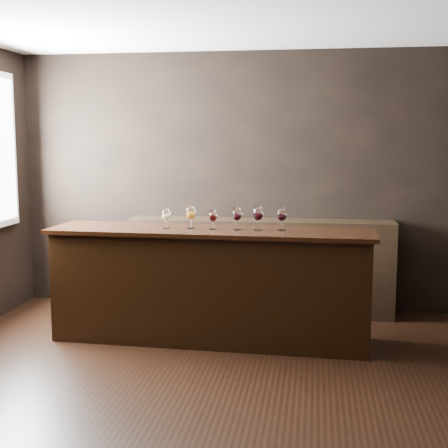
# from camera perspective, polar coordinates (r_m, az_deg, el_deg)

# --- Properties ---
(ground) EXTENTS (5.00, 5.00, 0.00)m
(ground) POSITION_cam_1_polar(r_m,az_deg,el_deg) (4.97, -1.32, -14.23)
(ground) COLOR black
(ground) RESTS_ON ground
(room_shell) EXTENTS (5.02, 4.52, 2.81)m
(room_shell) POSITION_cam_1_polar(r_m,az_deg,el_deg) (4.76, -3.94, 7.15)
(room_shell) COLOR black
(room_shell) RESTS_ON ground
(bar_counter) EXTENTS (2.90, 0.73, 1.01)m
(bar_counter) POSITION_cam_1_polar(r_m,az_deg,el_deg) (5.78, -1.24, -5.80)
(bar_counter) COLOR black
(bar_counter) RESTS_ON ground
(bar_top) EXTENTS (3.00, 0.80, 0.04)m
(bar_top) POSITION_cam_1_polar(r_m,az_deg,el_deg) (5.68, -1.26, -0.67)
(bar_top) COLOR black
(bar_top) RESTS_ON bar_counter
(back_bar_shelf) EXTENTS (2.80, 0.40, 1.01)m
(back_bar_shelf) POSITION_cam_1_polar(r_m,az_deg,el_deg) (6.73, 3.35, -3.86)
(back_bar_shelf) COLOR black
(back_bar_shelf) RESTS_ON ground
(glass_white) EXTENTS (0.08, 0.08, 0.18)m
(glass_white) POSITION_cam_1_polar(r_m,az_deg,el_deg) (5.75, -5.31, 0.83)
(glass_white) COLOR white
(glass_white) RESTS_ON bar_top
(glass_amber) EXTENTS (0.09, 0.09, 0.21)m
(glass_amber) POSITION_cam_1_polar(r_m,az_deg,el_deg) (5.73, -3.07, 1.01)
(glass_amber) COLOR white
(glass_amber) RESTS_ON bar_top
(glass_red_a) EXTENTS (0.08, 0.08, 0.18)m
(glass_red_a) POSITION_cam_1_polar(r_m,az_deg,el_deg) (5.65, -1.02, 0.71)
(glass_red_a) COLOR white
(glass_red_a) RESTS_ON bar_top
(glass_red_b) EXTENTS (0.09, 0.09, 0.21)m
(glass_red_b) POSITION_cam_1_polar(r_m,az_deg,el_deg) (5.63, 1.21, 0.88)
(glass_red_b) COLOR white
(glass_red_b) RESTS_ON bar_top
(glass_red_c) EXTENTS (0.09, 0.09, 0.22)m
(glass_red_c) POSITION_cam_1_polar(r_m,az_deg,el_deg) (5.62, 3.13, 0.92)
(glass_red_c) COLOR white
(glass_red_c) RESTS_ON bar_top
(glass_red_d) EXTENTS (0.09, 0.09, 0.20)m
(glass_red_d) POSITION_cam_1_polar(r_m,az_deg,el_deg) (5.63, 5.33, 0.82)
(glass_red_d) COLOR white
(glass_red_d) RESTS_ON bar_top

